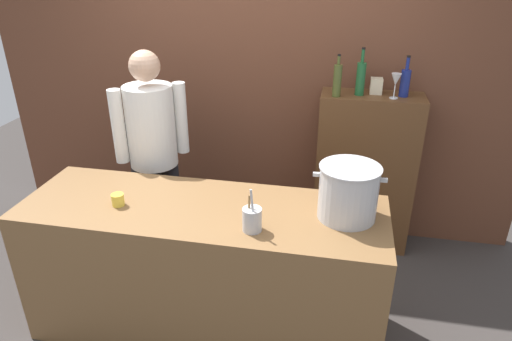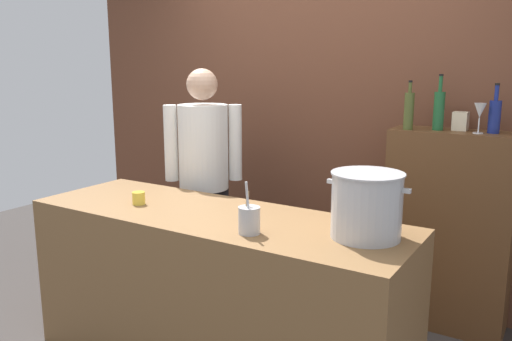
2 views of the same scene
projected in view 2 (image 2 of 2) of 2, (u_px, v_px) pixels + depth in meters
The scene contains 12 objects.
brick_back_panel at pixel (326, 90), 3.84m from camera, with size 4.40×0.10×3.00m, color brown.
prep_counter at pixel (216, 292), 2.89m from camera, with size 2.15×0.70×0.90m, color brown.
bar_cabinet at pixel (448, 231), 3.33m from camera, with size 0.76×0.32×1.28m, color brown.
chef at pixel (204, 170), 3.60m from camera, with size 0.46×0.41×1.66m.
stockpot_large at pixel (367, 205), 2.38m from camera, with size 0.39×0.34×0.31m.
utensil_crock at pixel (249, 220), 2.45m from camera, with size 0.10×0.10×0.26m.
butter_jar at pixel (139, 198), 2.97m from camera, with size 0.07×0.07×0.07m, color yellow.
wine_bottle_olive at pixel (409, 110), 3.24m from camera, with size 0.06×0.06×0.30m.
wine_bottle_cobalt at pixel (495, 115), 3.07m from camera, with size 0.07×0.07×0.29m.
wine_bottle_green at pixel (439, 110), 3.21m from camera, with size 0.07×0.07×0.34m.
wine_glass_tall at pixel (480, 112), 3.05m from camera, with size 0.07×0.07×0.18m.
spice_tin_cream at pixel (460, 121), 3.22m from camera, with size 0.09×0.09×0.11m, color beige.
Camera 2 is at (1.62, -2.16, 1.69)m, focal length 36.51 mm.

